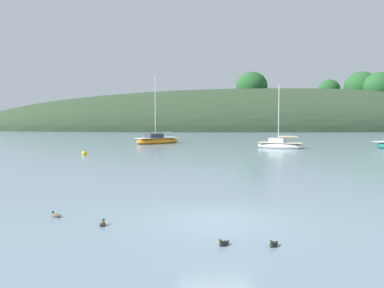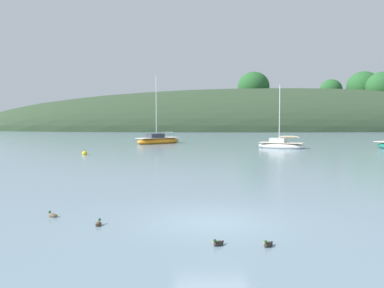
# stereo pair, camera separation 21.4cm
# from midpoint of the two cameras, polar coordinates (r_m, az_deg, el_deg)

# --- Properties ---
(ground_plane) EXTENTS (400.00, 400.00, 0.00)m
(ground_plane) POSITION_cam_midpoint_polar(r_m,az_deg,el_deg) (14.48, 2.83, -10.01)
(ground_plane) COLOR slate
(far_shoreline_hill) EXTENTS (150.00, 36.00, 24.33)m
(far_shoreline_hill) POSITION_cam_midpoint_polar(r_m,az_deg,el_deg) (108.09, 11.85, 1.95)
(far_shoreline_hill) COLOR #2D422B
(far_shoreline_hill) RESTS_ON ground
(sailboat_blue_center) EXTENTS (6.01, 5.21, 8.47)m
(sailboat_blue_center) POSITION_cam_midpoint_polar(r_m,az_deg,el_deg) (53.36, -4.69, 0.46)
(sailboat_blue_center) COLOR orange
(sailboat_blue_center) RESTS_ON ground
(sailboat_orange_cutter) EXTENTS (5.19, 3.82, 6.81)m
(sailboat_orange_cutter) POSITION_cam_midpoint_polar(r_m,az_deg,el_deg) (46.57, 11.35, -0.13)
(sailboat_orange_cutter) COLOR white
(sailboat_orange_cutter) RESTS_ON ground
(mooring_buoy_channel) EXTENTS (0.44, 0.44, 0.54)m
(mooring_buoy_channel) POSITION_cam_midpoint_polar(r_m,az_deg,el_deg) (39.22, -14.06, -1.20)
(mooring_buoy_channel) COLOR yellow
(mooring_buoy_channel) RESTS_ON ground
(duck_straggler) EXTENTS (0.37, 0.36, 0.24)m
(duck_straggler) POSITION_cam_midpoint_polar(r_m,az_deg,el_deg) (11.88, 3.62, -12.84)
(duck_straggler) COLOR #2D2823
(duck_straggler) RESTS_ON ground
(duck_lone_right) EXTENTS (0.40, 0.32, 0.24)m
(duck_lone_right) POSITION_cam_midpoint_polar(r_m,az_deg,el_deg) (15.69, -17.73, -8.90)
(duck_lone_right) COLOR brown
(duck_lone_right) RESTS_ON ground
(duck_lead) EXTENTS (0.36, 0.38, 0.24)m
(duck_lead) POSITION_cam_midpoint_polar(r_m,az_deg,el_deg) (11.96, 10.09, -12.79)
(duck_lead) COLOR #2D2823
(duck_lead) RESTS_ON ground
(duck_lone_left) EXTENTS (0.21, 0.43, 0.24)m
(duck_lone_left) POSITION_cam_midpoint_polar(r_m,az_deg,el_deg) (14.15, -12.06, -10.19)
(duck_lone_left) COLOR #473828
(duck_lone_left) RESTS_ON ground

